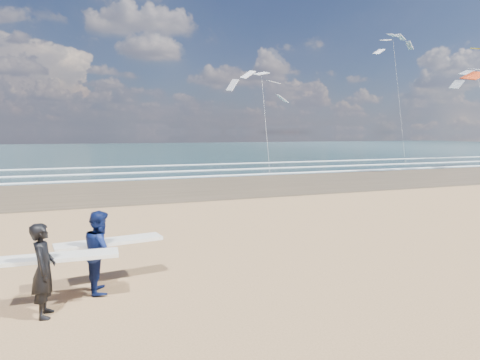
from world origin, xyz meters
name	(u,v)px	position (x,y,z in m)	size (l,w,h in m)	color
wet_sand_strip	(380,177)	(20.00, 18.00, 0.01)	(220.00, 12.00, 0.01)	#4C3E28
ocean	(191,149)	(20.00, 72.00, 0.01)	(220.00, 100.00, 0.02)	#1A3739
foam_breakers	(309,166)	(20.00, 28.10, 0.05)	(220.00, 11.70, 0.05)	white
surfer_near	(46,268)	(-1.20, 0.96, 0.86)	(2.22, 0.99, 1.68)	black
surfer_far	(102,250)	(-0.20, 1.84, 0.85)	(2.25, 1.16, 1.68)	#0D1A4D
kite_1	(264,109)	(14.14, 25.46, 5.15)	(5.64, 4.72, 9.35)	slate
kite_5	(398,88)	(34.06, 32.61, 8.30)	(5.41, 4.69, 15.57)	slate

